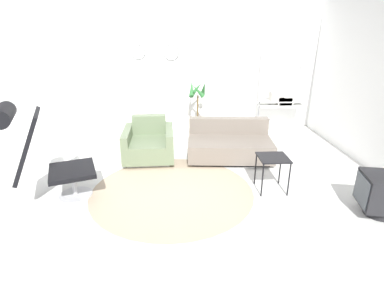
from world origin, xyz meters
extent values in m
plane|color=silver|center=(0.00, 0.00, 0.00)|extent=(12.00, 12.00, 0.00)
cube|color=white|center=(0.00, 2.86, 1.40)|extent=(12.00, 0.06, 2.80)
cylinder|color=black|center=(-0.63, 2.82, 1.69)|extent=(0.30, 0.01, 0.30)
cylinder|color=white|center=(-0.63, 2.82, 1.69)|extent=(0.28, 0.02, 0.28)
cube|color=black|center=(-0.63, 2.80, 1.73)|extent=(0.01, 0.01, 0.08)
cylinder|color=black|center=(0.07, 2.82, 1.68)|extent=(0.33, 0.01, 0.33)
cylinder|color=white|center=(0.07, 2.82, 1.68)|extent=(0.31, 0.02, 0.31)
cube|color=black|center=(0.07, 2.80, 1.72)|extent=(0.01, 0.01, 0.09)
cylinder|color=tan|center=(0.08, -0.15, 0.00)|extent=(2.26, 2.26, 0.01)
cylinder|color=#BCBCC1|center=(-1.23, -0.20, 0.01)|extent=(0.56, 0.56, 0.02)
cylinder|color=#BCBCC1|center=(-1.23, -0.20, 0.18)|extent=(0.06, 0.06, 0.31)
cube|color=black|center=(-1.23, -0.20, 0.37)|extent=(0.74, 0.76, 0.06)
cube|color=black|center=(-1.66, -0.35, 0.80)|extent=(0.57, 0.70, 0.82)
cylinder|color=black|center=(-1.82, -0.41, 1.20)|extent=(0.38, 0.59, 0.21)
cube|color=silver|center=(-0.32, 1.02, 0.03)|extent=(0.71, 0.76, 0.06)
cube|color=#667556|center=(-0.32, 1.02, 0.21)|extent=(0.63, 0.92, 0.30)
cube|color=#667556|center=(-0.34, 1.38, 0.53)|extent=(0.60, 0.20, 0.33)
cube|color=#667556|center=(0.03, 1.03, 0.30)|extent=(0.15, 0.90, 0.48)
cube|color=#667556|center=(-0.68, 1.01, 0.30)|extent=(0.15, 0.90, 0.48)
cube|color=black|center=(1.08, 0.99, 0.03)|extent=(1.34, 0.87, 0.05)
cube|color=#70665B|center=(1.08, 0.99, 0.20)|extent=(1.49, 1.01, 0.31)
cube|color=#70665B|center=(1.11, 1.34, 0.50)|extent=(1.44, 0.31, 0.28)
cube|color=black|center=(1.47, -0.17, 0.49)|extent=(0.40, 0.40, 0.02)
cylinder|color=black|center=(1.29, -0.35, 0.24)|extent=(0.02, 0.02, 0.48)
cylinder|color=black|center=(1.65, -0.35, 0.24)|extent=(0.02, 0.02, 0.48)
cylinder|color=black|center=(1.29, 0.01, 0.24)|extent=(0.02, 0.02, 0.48)
cylinder|color=black|center=(1.65, 0.01, 0.24)|extent=(0.02, 0.02, 0.48)
cylinder|color=black|center=(2.60, -0.85, 0.06)|extent=(0.35, 0.35, 0.11)
cube|color=black|center=(2.60, -0.85, 0.31)|extent=(0.57, 0.55, 0.41)
cube|color=#282D33|center=(2.36, -0.80, 0.31)|extent=(0.10, 0.40, 0.35)
cylinder|color=brown|center=(0.61, 2.34, 0.15)|extent=(0.36, 0.36, 0.30)
cylinder|color=#382819|center=(0.61, 2.34, 0.29)|extent=(0.33, 0.33, 0.02)
cylinder|color=brown|center=(0.61, 2.34, 0.58)|extent=(0.04, 0.04, 0.55)
cone|color=#2D6B33|center=(0.74, 2.35, 1.00)|extent=(0.13, 0.34, 0.35)
cone|color=#2D6B33|center=(0.60, 2.44, 0.97)|extent=(0.29, 0.14, 0.30)
cone|color=#2D6B33|center=(0.48, 2.35, 1.00)|extent=(0.14, 0.34, 0.35)
cone|color=#2D6B33|center=(0.60, 2.22, 0.98)|extent=(0.31, 0.13, 0.31)
cylinder|color=#BCBCC1|center=(2.02, 2.66, 0.89)|extent=(0.03, 0.03, 1.79)
cylinder|color=#BCBCC1|center=(2.94, 2.66, 0.89)|extent=(0.03, 0.03, 1.79)
cube|color=white|center=(2.48, 2.54, 0.56)|extent=(0.98, 0.28, 0.02)
cube|color=white|center=(2.48, 2.54, 0.58)|extent=(0.98, 0.28, 0.02)
cube|color=white|center=(2.48, 2.54, 0.67)|extent=(0.98, 0.28, 0.02)
cube|color=beige|center=(2.53, 2.53, 0.67)|extent=(0.28, 0.24, 0.20)
cube|color=silver|center=(2.53, 2.53, 0.68)|extent=(0.32, 0.24, 0.16)
cube|color=#B7B2A8|center=(2.35, 2.53, 0.78)|extent=(0.29, 0.24, 0.19)
camera|label=1|loc=(0.16, -3.85, 2.08)|focal=28.00mm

